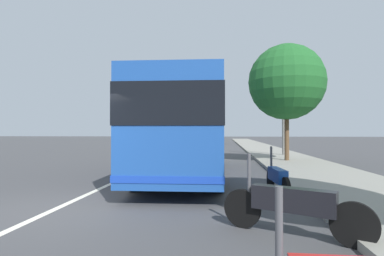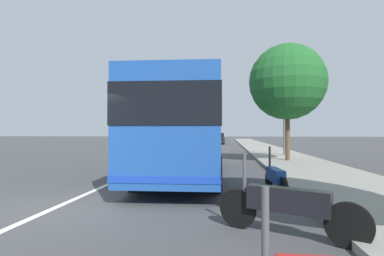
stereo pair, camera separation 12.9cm
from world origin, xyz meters
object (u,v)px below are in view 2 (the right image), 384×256
at_px(car_side_street, 218,139).
at_px(motorcycle_by_tree, 275,179).
at_px(roadside_tree_mid_block, 287,82).
at_px(utility_pole, 285,110).
at_px(car_oncoming, 219,138).
at_px(car_far_distant, 196,137).
at_px(car_behind_bus, 157,142).
at_px(coach_bus, 186,127).
at_px(motorcycle_angled, 287,206).

bearing_deg(car_side_street, motorcycle_by_tree, -178.48).
distance_m(roadside_tree_mid_block, utility_pole, 4.34).
distance_m(car_oncoming, car_far_distant, 4.14).
height_order(motorcycle_by_tree, roadside_tree_mid_block, roadside_tree_mid_block).
xyz_separation_m(car_side_street, car_far_distant, (13.56, 4.40, -0.02)).
relative_size(car_behind_bus, utility_pole, 0.68).
xyz_separation_m(motorcycle_by_tree, car_behind_bus, (18.69, 7.44, 0.28)).
bearing_deg(car_behind_bus, car_oncoming, 174.09).
relative_size(car_side_street, car_far_distant, 1.04).
distance_m(motorcycle_by_tree, utility_pole, 13.51).
bearing_deg(utility_pole, car_behind_bus, 60.45).
xyz_separation_m(car_oncoming, utility_pole, (-35.49, -5.38, 2.46)).
height_order(roadside_tree_mid_block, utility_pole, roadside_tree_mid_block).
height_order(car_far_distant, utility_pole, utility_pole).
relative_size(motorcycle_by_tree, roadside_tree_mid_block, 0.33).
bearing_deg(utility_pole, roadside_tree_mid_block, 171.45).
bearing_deg(car_oncoming, car_side_street, 177.27).
relative_size(car_oncoming, roadside_tree_mid_block, 0.63).
height_order(car_behind_bus, roadside_tree_mid_block, roadside_tree_mid_block).
relative_size(coach_bus, car_side_street, 2.25).
xyz_separation_m(roadside_tree_mid_block, utility_pole, (4.11, -0.62, -1.23)).
bearing_deg(car_behind_bus, roadside_tree_mid_block, 46.94).
xyz_separation_m(coach_bus, car_far_distant, (44.60, 4.10, -1.15)).
bearing_deg(car_behind_bus, motorcycle_by_tree, 24.74).
bearing_deg(roadside_tree_mid_block, coach_bus, 137.81).
height_order(motorcycle_angled, car_oncoming, car_oncoming).
height_order(coach_bus, motorcycle_angled, coach_bus).
bearing_deg(coach_bus, roadside_tree_mid_block, -44.12).
xyz_separation_m(coach_bus, utility_pole, (9.39, -5.40, 1.27)).
bearing_deg(car_far_distant, car_behind_bus, -5.12).
relative_size(car_far_distant, utility_pole, 0.70).
bearing_deg(coach_bus, car_far_distant, 3.33).
bearing_deg(motorcycle_by_tree, motorcycle_angled, 169.62).
distance_m(car_side_street, car_oncoming, 13.85).
bearing_deg(car_side_street, car_oncoming, -1.43).
distance_m(coach_bus, utility_pole, 10.91).
xyz_separation_m(motorcycle_angled, car_far_distant, (51.24, 6.58, 0.21)).
bearing_deg(car_far_distant, coach_bus, 1.23).
relative_size(coach_bus, utility_pole, 1.62).
distance_m(motorcycle_angled, car_side_street, 37.74).
height_order(car_behind_bus, utility_pole, utility_pole).
xyz_separation_m(motorcycle_angled, motorcycle_by_tree, (3.05, -0.29, -0.03)).
xyz_separation_m(car_behind_bus, roadside_tree_mid_block, (-9.82, -9.45, 3.61)).
bearing_deg(motorcycle_by_tree, utility_pole, -16.34).
height_order(coach_bus, motorcycle_by_tree, coach_bus).
xyz_separation_m(car_behind_bus, utility_pole, (-5.71, -10.07, 2.39)).
height_order(coach_bus, car_side_street, coach_bus).
distance_m(car_behind_bus, car_far_distant, 29.50).
bearing_deg(car_oncoming, roadside_tree_mid_block, -177.00).
distance_m(coach_bus, car_oncoming, 44.90).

